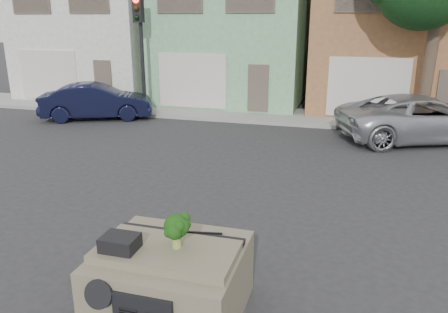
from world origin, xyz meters
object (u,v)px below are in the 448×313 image
at_px(navy_sedan, 98,119).
at_px(traffic_signal, 141,56).
at_px(silver_pickup, 419,140).
at_px(broccoli, 176,231).

height_order(navy_sedan, traffic_signal, traffic_signal).
relative_size(navy_sedan, traffic_signal, 0.90).
bearing_deg(silver_pickup, broccoli, 135.46).
height_order(navy_sedan, broccoli, broccoli).
height_order(silver_pickup, broccoli, broccoli).
bearing_deg(broccoli, navy_sedan, 125.96).
height_order(traffic_signal, broccoli, traffic_signal).
bearing_deg(broccoli, traffic_signal, 117.79).
xyz_separation_m(silver_pickup, traffic_signal, (-11.27, 1.32, 2.55)).
bearing_deg(navy_sedan, broccoli, -167.93).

